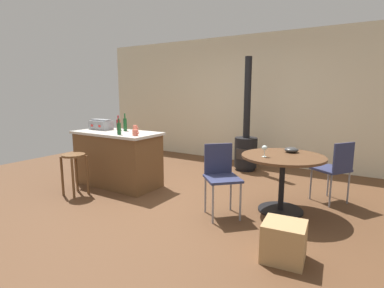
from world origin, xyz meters
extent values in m
plane|color=brown|center=(0.00, 0.00, 0.00)|extent=(8.80, 8.80, 0.00)
cube|color=beige|center=(0.00, 2.70, 1.35)|extent=(8.00, 0.10, 2.70)
cube|color=brown|center=(-1.31, -0.06, 0.42)|extent=(1.39, 0.65, 0.85)
cube|color=beige|center=(-1.31, -0.06, 0.87)|extent=(1.45, 0.71, 0.04)
cylinder|color=brown|center=(-1.37, -0.64, 0.29)|extent=(0.04, 0.04, 0.59)
cylinder|color=brown|center=(-1.62, -0.64, 0.29)|extent=(0.04, 0.04, 0.59)
cylinder|color=brown|center=(-1.62, -0.89, 0.29)|extent=(0.04, 0.04, 0.59)
cylinder|color=brown|center=(-1.37, -0.89, 0.29)|extent=(0.04, 0.04, 0.59)
cylinder|color=brown|center=(-1.49, -0.76, 0.60)|extent=(0.33, 0.33, 0.03)
cylinder|color=black|center=(1.30, 0.24, 0.01)|extent=(0.57, 0.57, 0.02)
cylinder|color=black|center=(1.30, 0.24, 0.35)|extent=(0.07, 0.07, 0.71)
cylinder|color=brown|center=(1.30, 0.24, 0.72)|extent=(1.03, 1.03, 0.03)
cube|color=navy|center=(0.73, -0.31, 0.48)|extent=(0.57, 0.57, 0.03)
cube|color=navy|center=(0.60, -0.18, 0.68)|extent=(0.27, 0.27, 0.40)
cylinder|color=gray|center=(0.73, -0.07, 0.23)|extent=(0.02, 0.02, 0.47)
cylinder|color=gray|center=(0.49, -0.31, 0.23)|extent=(0.02, 0.02, 0.47)
cylinder|color=gray|center=(0.73, -0.55, 0.23)|extent=(0.02, 0.02, 0.47)
cylinder|color=gray|center=(0.97, -0.31, 0.23)|extent=(0.02, 0.02, 0.47)
cube|color=navy|center=(1.77, 0.95, 0.47)|extent=(0.55, 0.55, 0.03)
cube|color=navy|center=(1.92, 0.85, 0.67)|extent=(0.22, 0.31, 0.40)
cylinder|color=gray|center=(1.81, 0.72, 0.23)|extent=(0.02, 0.02, 0.45)
cylinder|color=gray|center=(2.00, 1.00, 0.23)|extent=(0.02, 0.02, 0.45)
cylinder|color=gray|center=(1.72, 1.19, 0.23)|extent=(0.02, 0.02, 0.45)
cylinder|color=gray|center=(1.53, 0.90, 0.23)|extent=(0.02, 0.02, 0.45)
cylinder|color=black|center=(0.11, 1.96, 0.03)|extent=(0.37, 0.37, 0.06)
cylinder|color=black|center=(0.11, 1.96, 0.35)|extent=(0.44, 0.44, 0.58)
cube|color=#2D2826|center=(0.11, 1.74, 0.35)|extent=(0.20, 0.02, 0.20)
cylinder|color=black|center=(0.11, 1.96, 1.41)|extent=(0.13, 0.13, 1.53)
cube|color=gray|center=(-1.75, 0.01, 0.96)|extent=(0.38, 0.22, 0.15)
cube|color=gray|center=(-1.75, 0.01, 1.05)|extent=(0.36, 0.13, 0.02)
cube|color=red|center=(-1.84, -0.11, 0.96)|extent=(0.04, 0.01, 0.04)
cube|color=red|center=(-1.66, -0.11, 0.96)|extent=(0.04, 0.01, 0.04)
cylinder|color=#194C23|center=(-1.26, 0.08, 0.99)|extent=(0.06, 0.06, 0.21)
cylinder|color=#194C23|center=(-1.26, 0.08, 1.13)|extent=(0.02, 0.02, 0.08)
cylinder|color=maroon|center=(-1.45, 0.12, 0.97)|extent=(0.06, 0.06, 0.18)
cylinder|color=maroon|center=(-1.45, 0.12, 1.10)|extent=(0.02, 0.02, 0.07)
cylinder|color=#194C23|center=(-1.04, -0.27, 0.97)|extent=(0.06, 0.06, 0.18)
cylinder|color=#194C23|center=(-1.04, -0.27, 1.10)|extent=(0.02, 0.02, 0.07)
cylinder|color=#DB6651|center=(-0.75, -0.22, 0.93)|extent=(0.08, 0.08, 0.09)
torus|color=#DB6651|center=(-0.70, -0.22, 0.93)|extent=(0.05, 0.01, 0.05)
cylinder|color=#DB6651|center=(-1.09, 0.13, 0.94)|extent=(0.07, 0.07, 0.10)
torus|color=#DB6651|center=(-1.04, 0.13, 0.94)|extent=(0.05, 0.01, 0.05)
cylinder|color=silver|center=(1.12, 0.04, 0.74)|extent=(0.06, 0.06, 0.00)
cylinder|color=silver|center=(1.12, 0.04, 0.78)|extent=(0.01, 0.01, 0.08)
ellipsoid|color=silver|center=(1.12, 0.04, 0.85)|extent=(0.07, 0.07, 0.06)
ellipsoid|color=#383838|center=(1.33, 0.50, 0.77)|extent=(0.18, 0.18, 0.07)
cube|color=tan|center=(1.65, -0.89, 0.18)|extent=(0.41, 0.38, 0.36)
camera|label=1|loc=(2.30, -3.51, 1.53)|focal=28.25mm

